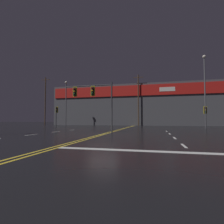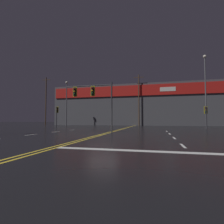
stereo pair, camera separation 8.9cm
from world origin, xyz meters
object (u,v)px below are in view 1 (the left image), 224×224
at_px(traffic_signal_corner_northeast, 205,112).
at_px(streetlight_near_left, 66,97).
at_px(traffic_signal_median, 92,95).
at_px(streetlight_near_right, 205,82).
at_px(traffic_signal_corner_northwest, 57,112).

bearing_deg(traffic_signal_corner_northeast, streetlight_near_left, 160.62).
relative_size(traffic_signal_median, streetlight_near_left, 0.49).
height_order(streetlight_near_left, streetlight_near_right, streetlight_near_right).
bearing_deg(traffic_signal_median, streetlight_near_right, 47.96).
bearing_deg(traffic_signal_corner_northeast, traffic_signal_corner_northwest, -179.35).
xyz_separation_m(traffic_signal_median, traffic_signal_corner_northwest, (-9.42, 9.32, -1.19)).
bearing_deg(streetlight_near_left, traffic_signal_corner_northwest, -70.38).
bearing_deg(traffic_signal_corner_northwest, traffic_signal_median, -44.70).
height_order(traffic_signal_median, streetlight_near_left, streetlight_near_left).
bearing_deg(streetlight_near_left, traffic_signal_median, -55.55).
relative_size(traffic_signal_median, traffic_signal_corner_northwest, 1.43).
bearing_deg(traffic_signal_corner_northwest, streetlight_near_right, 15.59).
bearing_deg(traffic_signal_corner_northwest, traffic_signal_corner_northeast, 0.65).
bearing_deg(traffic_signal_median, traffic_signal_corner_northeast, 37.03).
distance_m(traffic_signal_corner_northwest, streetlight_near_left, 10.43).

